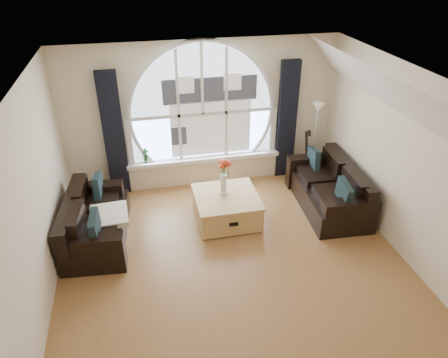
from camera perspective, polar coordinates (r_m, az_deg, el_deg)
ground at (r=6.11m, az=1.85°, el=-12.76°), size 5.00×5.50×0.01m
ceiling at (r=4.71m, az=2.40°, el=12.10°), size 5.00×5.50×0.01m
wall_back at (r=7.70m, az=-2.98°, el=8.70°), size 5.00×0.01×2.70m
wall_left at (r=5.33m, az=-25.04°, el=-4.83°), size 0.01×5.50×2.70m
wall_right at (r=6.32m, az=24.65°, el=0.79°), size 0.01×5.50×2.70m
attic_slope at (r=5.76m, az=24.31°, el=9.19°), size 0.92×5.50×0.72m
arched_window at (r=7.58m, az=-3.00°, el=10.56°), size 2.60×0.06×2.15m
window_sill at (r=7.96m, az=-2.70°, el=2.80°), size 2.90×0.22×0.08m
window_frame at (r=7.55m, az=-2.96°, el=10.48°), size 2.76×0.08×2.15m
neighbor_house at (r=7.63m, az=-1.83°, el=9.73°), size 1.70×0.02×1.50m
curtain_left at (r=7.59m, az=-14.83°, el=5.76°), size 0.35×0.12×2.30m
curtain_right at (r=8.06m, az=8.58°, el=7.88°), size 0.35×0.12×2.30m
sofa_left at (r=6.77m, az=-17.14°, el=-5.14°), size 1.01×1.79×0.76m
sofa_right at (r=7.46m, az=14.09°, el=-1.11°), size 1.00×1.85×0.80m
coffee_chest at (r=6.99m, az=0.36°, el=-3.80°), size 1.04×1.04×0.51m
throw_blanket at (r=6.58m, az=-15.41°, el=-4.87°), size 0.58×0.58×0.10m
vase_flowers at (r=6.74m, az=-0.07°, el=0.87°), size 0.24×0.24×0.70m
floor_lamp at (r=8.03m, az=12.21°, el=4.70°), size 0.24×0.24×1.60m
guitar at (r=8.26m, az=10.95°, el=3.48°), size 0.39×0.29×1.06m
potted_plant at (r=7.79m, az=-10.73°, el=3.15°), size 0.17×0.14×0.28m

